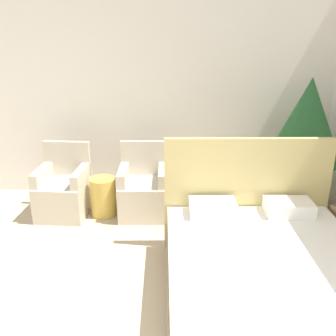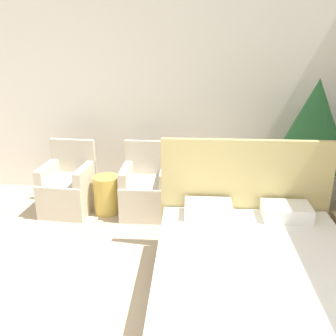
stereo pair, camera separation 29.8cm
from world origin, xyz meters
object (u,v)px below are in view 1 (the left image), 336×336
armchair_near_window_left (64,193)px  armchair_near_window_right (143,193)px  potted_palm (307,126)px  bed (266,274)px  side_table (103,197)px

armchair_near_window_left → armchair_near_window_right: 1.00m
armchair_near_window_left → potted_palm: potted_palm is taller
armchair_near_window_left → armchair_near_window_right: size_ratio=1.00×
bed → armchair_near_window_left: bed is taller
armchair_near_window_left → side_table: bearing=2.5°
armchair_near_window_left → side_table: 0.50m
bed → potted_palm: size_ratio=1.17×
armchair_near_window_right → armchair_near_window_left: bearing=-179.4°
armchair_near_window_left → side_table: size_ratio=1.82×
armchair_near_window_left → side_table: armchair_near_window_left is taller
armchair_near_window_left → armchair_near_window_right: (1.00, 0.00, 0.00)m
bed → armchair_near_window_right: bed is taller
bed → side_table: bed is taller
potted_palm → bed: bearing=-116.2°
side_table → armchair_near_window_right: bearing=2.4°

